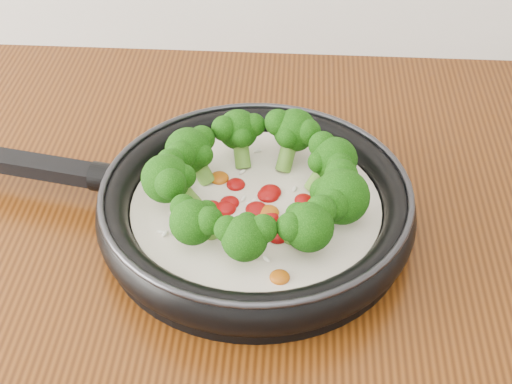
{
  "coord_description": "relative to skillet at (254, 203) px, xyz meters",
  "views": [
    {
      "loc": [
        -0.06,
        0.52,
        1.44
      ],
      "look_at": [
        -0.09,
        1.11,
        0.95
      ],
      "focal_mm": 52.92,
      "sensor_mm": 36.0,
      "label": 1
    }
  ],
  "objects": [
    {
      "name": "skillet",
      "position": [
        0.0,
        0.0,
        0.0
      ],
      "size": [
        0.54,
        0.39,
        0.1
      ],
      "color": "black",
      "rests_on": "counter"
    }
  ]
}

